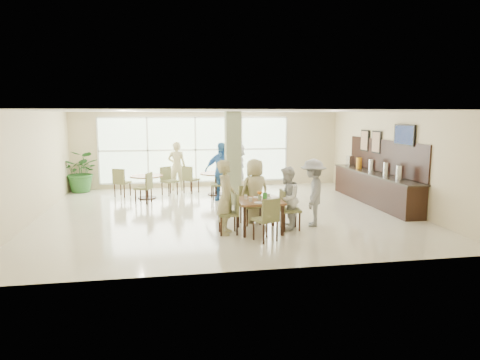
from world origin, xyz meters
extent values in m
plane|color=beige|center=(0.00, 0.00, 0.00)|extent=(10.00, 10.00, 0.00)
plane|color=white|center=(0.00, 0.00, 2.80)|extent=(10.00, 10.00, 0.00)
plane|color=beige|center=(0.00, 4.50, 1.40)|extent=(10.00, 0.00, 10.00)
plane|color=beige|center=(0.00, -4.50, 1.40)|extent=(10.00, 0.00, 10.00)
plane|color=beige|center=(-5.00, 0.00, 1.40)|extent=(0.00, 9.00, 9.00)
plane|color=beige|center=(5.00, 0.00, 1.40)|extent=(0.00, 9.00, 9.00)
plane|color=silver|center=(-0.50, 4.47, 1.40)|extent=(7.00, 0.00, 7.00)
cube|color=#767E58|center=(0.40, 1.20, 1.40)|extent=(0.45, 0.45, 2.80)
cube|color=brown|center=(0.52, -2.03, 0.72)|extent=(1.03, 1.03, 0.05)
cube|color=black|center=(0.08, -2.47, 0.35)|extent=(0.06, 0.06, 0.70)
cube|color=black|center=(0.95, -2.47, 0.35)|extent=(0.06, 0.06, 0.70)
cube|color=black|center=(0.08, -1.60, 0.35)|extent=(0.06, 0.06, 0.70)
cube|color=black|center=(0.95, -1.60, 0.35)|extent=(0.06, 0.06, 0.70)
cylinder|color=brown|center=(-2.24, 2.52, 0.73)|extent=(1.06, 1.06, 0.04)
cylinder|color=black|center=(-2.24, 2.52, 0.35)|extent=(0.10, 0.10, 0.71)
cylinder|color=black|center=(-2.24, 2.52, 0.01)|extent=(0.60, 0.60, 0.03)
cylinder|color=brown|center=(0.07, 2.76, 0.73)|extent=(1.12, 1.12, 0.04)
cylinder|color=black|center=(0.07, 2.76, 0.35)|extent=(0.10, 0.10, 0.71)
cylinder|color=black|center=(0.07, 2.76, 0.01)|extent=(0.60, 0.60, 0.03)
cylinder|color=white|center=(0.27, -2.19, 0.80)|extent=(0.08, 0.08, 0.10)
cylinder|color=white|center=(0.21, -1.89, 0.80)|extent=(0.08, 0.08, 0.10)
cylinder|color=white|center=(0.68, -2.30, 0.80)|extent=(0.08, 0.08, 0.10)
cylinder|color=white|center=(0.78, -1.82, 0.80)|extent=(0.08, 0.08, 0.10)
cylinder|color=white|center=(0.42, -2.37, 0.76)|extent=(0.20, 0.20, 0.01)
cylinder|color=white|center=(0.53, -1.75, 0.76)|extent=(0.20, 0.20, 0.01)
cylinder|color=white|center=(0.78, -2.06, 0.76)|extent=(0.20, 0.20, 0.01)
cylinder|color=#99B27F|center=(0.52, -2.03, 0.81)|extent=(0.07, 0.07, 0.12)
sphere|color=orange|center=(0.55, -2.03, 0.92)|extent=(0.07, 0.07, 0.07)
sphere|color=orange|center=(0.50, -2.01, 0.92)|extent=(0.07, 0.07, 0.07)
sphere|color=orange|center=(0.50, -2.06, 0.92)|extent=(0.07, 0.07, 0.07)
cube|color=green|center=(0.67, -1.93, 0.82)|extent=(0.10, 0.02, 0.15)
cube|color=black|center=(4.68, 0.50, 0.45)|extent=(0.60, 4.60, 0.90)
cube|color=black|center=(4.68, 0.50, 0.92)|extent=(0.64, 4.70, 0.04)
cube|color=black|center=(4.97, 0.50, 1.45)|extent=(0.04, 4.60, 1.00)
cylinder|color=silver|center=(4.68, -0.90, 1.14)|extent=(0.20, 0.20, 0.40)
cylinder|color=silver|center=(4.68, -0.20, 1.14)|extent=(0.20, 0.20, 0.40)
cylinder|color=silver|center=(4.68, 0.70, 1.14)|extent=(0.20, 0.20, 0.40)
cylinder|color=orange|center=(4.68, 1.60, 1.12)|extent=(0.18, 0.18, 0.36)
cube|color=silver|center=(4.68, 2.30, 1.12)|extent=(0.18, 0.30, 0.36)
cube|color=black|center=(4.94, -0.60, 2.15)|extent=(0.06, 1.00, 0.58)
cube|color=#7F99CC|center=(4.92, -0.60, 2.15)|extent=(0.01, 0.92, 0.50)
cube|color=black|center=(4.95, 1.00, 1.85)|extent=(0.04, 0.55, 0.70)
cube|color=#9A5F38|center=(4.92, 1.00, 1.85)|extent=(0.01, 0.47, 0.62)
cube|color=black|center=(4.95, 1.80, 1.85)|extent=(0.04, 0.55, 0.70)
cube|color=#9A5F38|center=(4.92, 1.80, 1.85)|extent=(0.01, 0.47, 0.62)
imported|color=#285E25|center=(-4.52, 4.06, 0.73)|extent=(1.60, 1.60, 1.47)
imported|color=tan|center=(-0.28, -2.07, 0.85)|extent=(0.57, 0.71, 1.70)
imported|color=tan|center=(0.59, -1.15, 0.81)|extent=(0.88, 0.64, 1.62)
imported|color=white|center=(1.19, -1.96, 0.75)|extent=(0.80, 0.89, 1.50)
imported|color=#979799|center=(1.92, -1.73, 0.82)|extent=(0.95, 1.21, 1.65)
imported|color=#4485CE|center=(0.12, 1.80, 0.92)|extent=(1.24, 0.99, 1.85)
imported|color=white|center=(0.83, 2.86, 0.88)|extent=(1.00, 1.73, 1.76)
imported|color=tan|center=(-1.22, 3.83, 0.88)|extent=(0.70, 0.51, 1.76)
camera|label=1|loc=(-1.60, -11.53, 2.72)|focal=32.00mm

